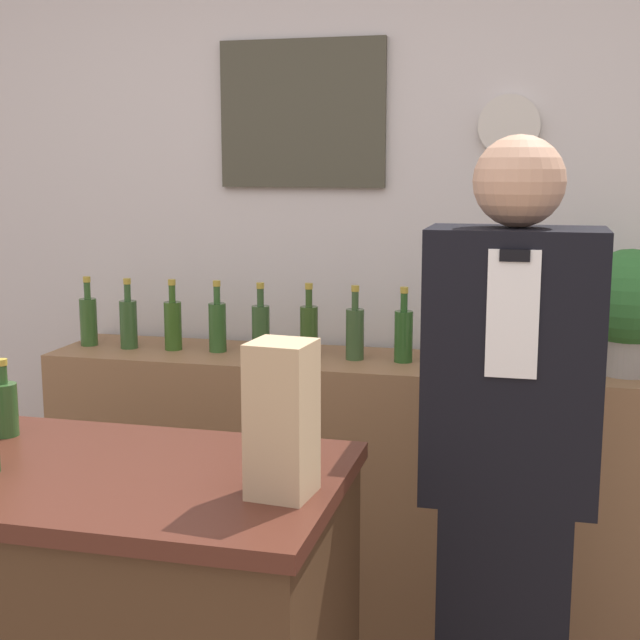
{
  "coord_description": "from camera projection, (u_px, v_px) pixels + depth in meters",
  "views": [
    {
      "loc": [
        0.69,
        -1.28,
        1.64
      ],
      "look_at": [
        0.09,
        1.1,
        1.22
      ],
      "focal_mm": 50.0,
      "sensor_mm": 36.0,
      "label": 1
    }
  ],
  "objects": [
    {
      "name": "shelf_bottle_1",
      "position": [
        128.0,
        322.0,
        3.3
      ],
      "size": [
        0.06,
        0.06,
        0.26
      ],
      "color": "#2E5126",
      "rests_on": "back_shelf"
    },
    {
      "name": "shelf_bottle_6",
      "position": [
        355.0,
        332.0,
        3.11
      ],
      "size": [
        0.06,
        0.06,
        0.26
      ],
      "color": "#34512B",
      "rests_on": "back_shelf"
    },
    {
      "name": "counter_bottle_4",
      "position": [
        4.0,
        407.0,
        2.25
      ],
      "size": [
        0.07,
        0.07,
        0.2
      ],
      "color": "#2A4F22",
      "rests_on": "display_counter"
    },
    {
      "name": "shelf_bottle_10",
      "position": [
        557.0,
        341.0,
        2.95
      ],
      "size": [
        0.06,
        0.06,
        0.26
      ],
      "color": "#2F4B27",
      "rests_on": "back_shelf"
    },
    {
      "name": "shelf_bottle_7",
      "position": [
        404.0,
        334.0,
        3.07
      ],
      "size": [
        0.06,
        0.06,
        0.26
      ],
      "color": "#27511F",
      "rests_on": "back_shelf"
    },
    {
      "name": "shelf_bottle_0",
      "position": [
        88.0,
        320.0,
        3.36
      ],
      "size": [
        0.06,
        0.06,
        0.26
      ],
      "color": "#2F5423",
      "rests_on": "back_shelf"
    },
    {
      "name": "shelf_bottle_3",
      "position": [
        217.0,
        325.0,
        3.24
      ],
      "size": [
        0.06,
        0.06,
        0.26
      ],
      "color": "#2E5625",
      "rests_on": "back_shelf"
    },
    {
      "name": "shelf_bottle_5",
      "position": [
        309.0,
        329.0,
        3.17
      ],
      "size": [
        0.06,
        0.06,
        0.26
      ],
      "color": "#2F4B1D",
      "rests_on": "back_shelf"
    },
    {
      "name": "shelf_bottle_8",
      "position": [
        453.0,
        336.0,
        3.03
      ],
      "size": [
        0.06,
        0.06,
        0.26
      ],
      "color": "#2C5024",
      "rests_on": "back_shelf"
    },
    {
      "name": "shopkeeper",
      "position": [
        508.0,
        475.0,
        2.29
      ],
      "size": [
        0.43,
        0.27,
        1.72
      ],
      "color": "black",
      "rests_on": "ground_plane"
    },
    {
      "name": "paper_bag",
      "position": [
        282.0,
        419.0,
        1.83
      ],
      "size": [
        0.14,
        0.14,
        0.32
      ],
      "color": "tan",
      "rests_on": "display_counter"
    },
    {
      "name": "shelf_bottle_4",
      "position": [
        261.0,
        328.0,
        3.19
      ],
      "size": [
        0.06,
        0.06,
        0.26
      ],
      "color": "#2F4E26",
      "rests_on": "back_shelf"
    },
    {
      "name": "potted_plant",
      "position": [
        630.0,
        303.0,
        2.87
      ],
      "size": [
        0.32,
        0.32,
        0.41
      ],
      "color": "#9E998E",
      "rests_on": "back_shelf"
    },
    {
      "name": "shelf_bottle_2",
      "position": [
        173.0,
        323.0,
        3.28
      ],
      "size": [
        0.06,
        0.06,
        0.26
      ],
      "color": "#30551C",
      "rests_on": "back_shelf"
    },
    {
      "name": "back_wall",
      "position": [
        353.0,
        244.0,
        3.35
      ],
      "size": [
        5.2,
        0.09,
        2.7
      ],
      "color": "silver",
      "rests_on": "ground_plane"
    },
    {
      "name": "shelf_bottle_9",
      "position": [
        505.0,
        339.0,
        2.99
      ],
      "size": [
        0.06,
        0.06,
        0.26
      ],
      "color": "#2C5826",
      "rests_on": "back_shelf"
    },
    {
      "name": "back_shelf",
      "position": [
        378.0,
        492.0,
        3.2
      ],
      "size": [
        2.39,
        0.43,
        0.97
      ],
      "color": "#8E6642",
      "rests_on": "ground_plane"
    }
  ]
}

